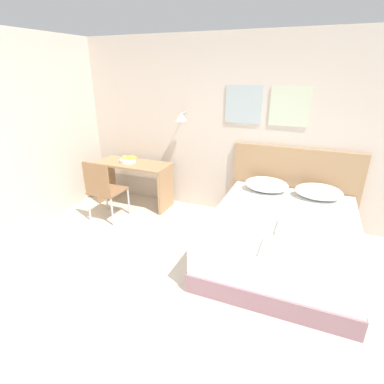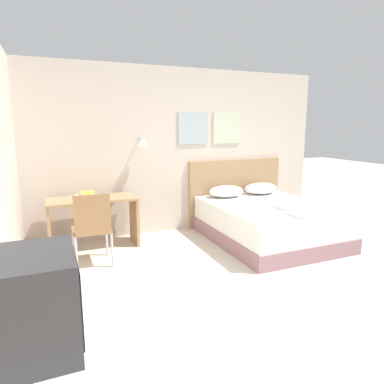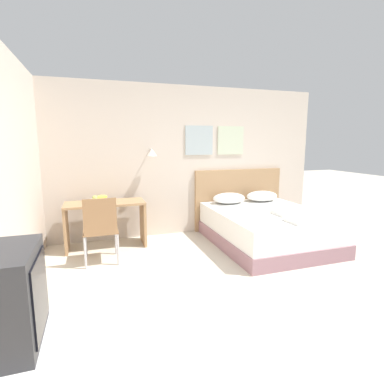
% 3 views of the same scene
% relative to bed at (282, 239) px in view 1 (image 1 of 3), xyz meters
% --- Properties ---
extents(ground_plane, '(24.00, 24.00, 0.00)m').
position_rel_bed_xyz_m(ground_plane, '(-1.16, -1.71, -0.28)').
color(ground_plane, beige).
extents(wall_back, '(5.37, 0.31, 2.65)m').
position_rel_bed_xyz_m(wall_back, '(-1.16, 1.09, 1.05)').
color(wall_back, beige).
rests_on(wall_back, ground_plane).
extents(bed, '(1.66, 2.01, 0.57)m').
position_rel_bed_xyz_m(bed, '(0.00, 0.00, 0.00)').
color(bed, gray).
rests_on(bed, ground_plane).
extents(headboard, '(1.78, 0.06, 1.15)m').
position_rel_bed_xyz_m(headboard, '(0.00, 1.03, 0.30)').
color(headboard, '#A87F56').
rests_on(headboard, ground_plane).
extents(pillow_left, '(0.60, 0.42, 0.19)m').
position_rel_bed_xyz_m(pillow_left, '(-0.34, 0.74, 0.38)').
color(pillow_left, white).
rests_on(pillow_left, bed).
extents(pillow_right, '(0.60, 0.42, 0.19)m').
position_rel_bed_xyz_m(pillow_right, '(0.34, 0.74, 0.38)').
color(pillow_right, white).
rests_on(pillow_right, bed).
extents(folded_towel_near_foot, '(0.30, 0.35, 0.06)m').
position_rel_bed_xyz_m(folded_towel_near_foot, '(0.11, -0.30, 0.32)').
color(folded_towel_near_foot, white).
rests_on(folded_towel_near_foot, bed).
extents(folded_towel_mid_bed, '(0.35, 0.35, 0.06)m').
position_rel_bed_xyz_m(folded_towel_mid_bed, '(0.05, -0.75, 0.32)').
color(folded_towel_mid_bed, white).
rests_on(folded_towel_mid_bed, bed).
extents(desk, '(1.22, 0.53, 0.74)m').
position_rel_bed_xyz_m(desk, '(-2.51, 0.71, 0.24)').
color(desk, '#A87F56').
rests_on(desk, ground_plane).
extents(desk_chair, '(0.46, 0.46, 0.95)m').
position_rel_bed_xyz_m(desk_chair, '(-2.61, 0.01, 0.27)').
color(desk_chair, '#8E6642').
rests_on(desk_chair, ground_plane).
extents(fruit_bowl, '(0.29, 0.27, 0.12)m').
position_rel_bed_xyz_m(fruit_bowl, '(-2.61, 0.71, 0.50)').
color(fruit_bowl, silver).
rests_on(fruit_bowl, desk).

